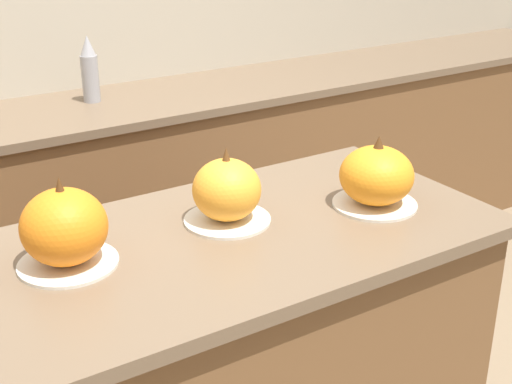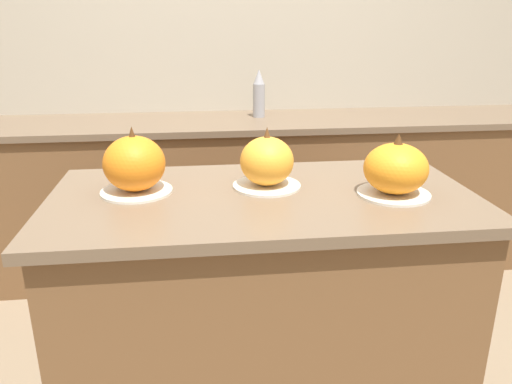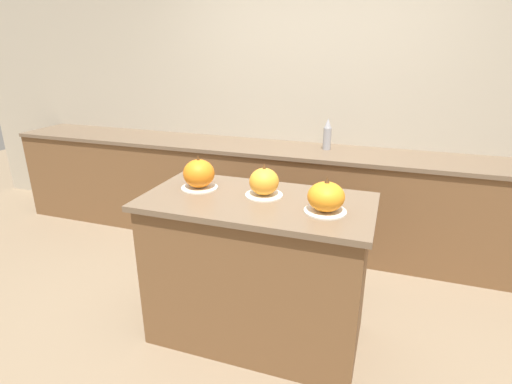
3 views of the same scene
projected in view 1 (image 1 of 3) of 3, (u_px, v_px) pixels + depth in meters
The scene contains 6 objects.
wall_back at pixel (25, 17), 2.95m from camera, with size 8.00×0.06×2.50m.
back_counter at pixel (71, 217), 3.00m from camera, with size 6.00×0.60×0.92m.
pumpkin_cake_left at pixel (64, 229), 1.58m from camera, with size 0.23×0.23×0.21m.
pumpkin_cake_center at pixel (227, 192), 1.80m from camera, with size 0.22×0.22×0.20m.
pumpkin_cake_right at pixel (376, 177), 1.89m from camera, with size 0.23×0.23×0.20m.
bottle_tall at pixel (90, 70), 2.91m from camera, with size 0.07×0.07×0.27m.
Camera 1 is at (-0.81, -1.36, 1.73)m, focal length 50.00 mm.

